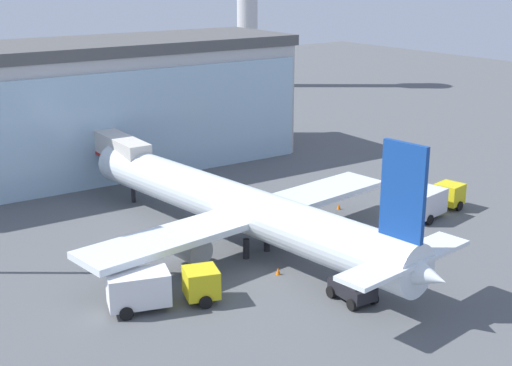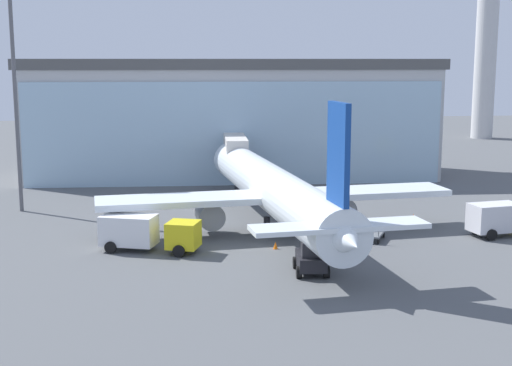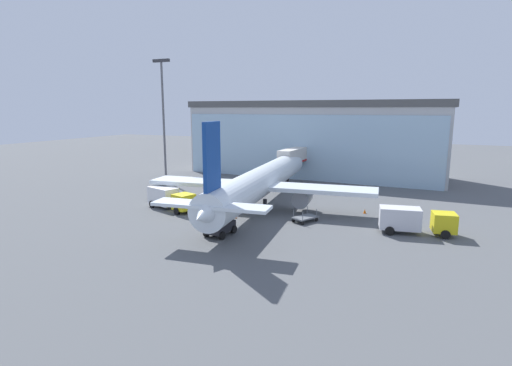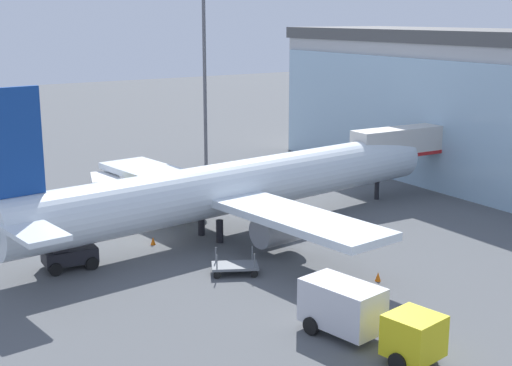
# 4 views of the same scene
# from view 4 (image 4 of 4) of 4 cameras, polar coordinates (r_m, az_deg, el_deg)

# --- Properties ---
(ground) EXTENTS (240.00, 240.00, 0.00)m
(ground) POSITION_cam_4_polar(r_m,az_deg,el_deg) (49.55, -7.94, -4.89)
(ground) COLOR #545659
(terminal_building) EXTENTS (49.18, 15.95, 14.07)m
(terminal_building) POSITION_cam_4_polar(r_m,az_deg,el_deg) (69.56, 18.26, 5.74)
(terminal_building) COLOR #B7B7B7
(terminal_building) RESTS_ON ground
(jet_bridge) EXTENTS (2.78, 12.16, 5.98)m
(jet_bridge) POSITION_cam_4_polar(r_m,az_deg,el_deg) (63.44, 12.46, 3.20)
(jet_bridge) COLOR beige
(jet_bridge) RESTS_ON ground
(apron_light_mast) EXTENTS (3.20, 0.40, 20.71)m
(apron_light_mast) POSITION_cam_4_polar(r_m,az_deg,el_deg) (73.79, -4.17, 10.74)
(apron_light_mast) COLOR #59595E
(apron_light_mast) RESTS_ON ground
(airplane) EXTENTS (29.18, 39.07, 11.48)m
(airplane) POSITION_cam_4_polar(r_m,az_deg,el_deg) (50.72, -1.79, -0.37)
(airplane) COLOR white
(airplane) RESTS_ON ground
(catering_truck) EXTENTS (7.62, 4.44, 2.65)m
(catering_truck) POSITION_cam_4_polar(r_m,az_deg,el_deg) (57.80, -11.84, -0.90)
(catering_truck) COLOR yellow
(catering_truck) RESTS_ON ground
(fuel_truck) EXTENTS (7.56, 3.44, 2.65)m
(fuel_truck) POSITION_cam_4_polar(r_m,az_deg,el_deg) (34.76, 8.63, -10.39)
(fuel_truck) COLOR yellow
(fuel_truck) RESTS_ON ground
(baggage_cart) EXTENTS (2.73, 3.22, 1.50)m
(baggage_cart) POSITION_cam_4_polar(r_m,az_deg,el_deg) (43.51, -1.70, -6.66)
(baggage_cart) COLOR slate
(baggage_cart) RESTS_ON ground
(pushback_tug) EXTENTS (2.40, 3.34, 2.30)m
(pushback_tug) POSITION_cam_4_polar(r_m,az_deg,el_deg) (45.77, -14.83, -5.47)
(pushback_tug) COLOR black
(pushback_tug) RESTS_ON ground
(safety_cone_nose) EXTENTS (0.36, 0.36, 0.55)m
(safety_cone_nose) POSITION_cam_4_polar(r_m,az_deg,el_deg) (49.45, -8.24, -4.60)
(safety_cone_nose) COLOR orange
(safety_cone_nose) RESTS_ON ground
(safety_cone_wingtip) EXTENTS (0.36, 0.36, 0.55)m
(safety_cone_wingtip) POSITION_cam_4_polar(r_m,az_deg,el_deg) (43.07, 9.73, -7.39)
(safety_cone_wingtip) COLOR orange
(safety_cone_wingtip) RESTS_ON ground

